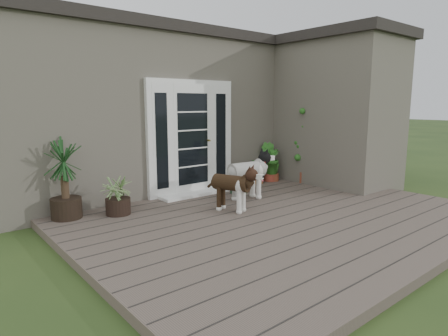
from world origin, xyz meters
TOP-DOWN VIEW (x-y plane):
  - deck at (0.00, 0.40)m, footprint 6.20×4.60m
  - house_main at (0.00, 4.65)m, footprint 7.40×4.00m
  - roof_main at (0.00, 4.65)m, footprint 7.60×4.20m
  - house_wing at (2.90, 1.50)m, footprint 1.60×2.40m
  - roof_wing at (2.90, 1.50)m, footprint 1.80×2.60m
  - door_unit at (-0.20, 2.60)m, footprint 1.90×0.14m
  - door_step at (-0.20, 2.40)m, footprint 1.60×0.40m
  - brindle_dog at (-0.47, 1.12)m, footprint 0.61×0.88m
  - white_dog at (0.24, 1.51)m, footprint 0.96×0.46m
  - spider_plant at (-1.96, 2.10)m, footprint 0.67×0.67m
  - yucca at (-2.65, 2.40)m, footprint 0.94×0.94m
  - herb_a at (1.38, 2.40)m, footprint 0.56×0.56m
  - herb_b at (1.75, 2.40)m, footprint 0.58×0.58m
  - herb_c at (1.83, 2.40)m, footprint 0.39×0.39m
  - sapling at (2.25, 1.81)m, footprint 0.55×0.55m
  - clog_left at (0.47, 1.96)m, footprint 0.25×0.32m
  - clog_right at (0.33, 1.95)m, footprint 0.22×0.31m

SIDE VIEW (x-z plane):
  - deck at x=0.00m, z-range 0.00..0.12m
  - door_step at x=-0.20m, z-range 0.12..0.17m
  - clog_right at x=0.33m, z-range 0.12..0.20m
  - clog_left at x=0.47m, z-range 0.12..0.21m
  - herb_a at x=1.38m, z-range 0.12..0.65m
  - herb_c at x=1.83m, z-range 0.12..0.69m
  - herb_b at x=1.75m, z-range 0.12..0.76m
  - brindle_dog at x=-0.47m, z-range 0.12..0.79m
  - spider_plant at x=-1.96m, z-range 0.12..0.80m
  - white_dog at x=0.24m, z-range 0.12..0.90m
  - yucca at x=-2.65m, z-range 0.12..1.35m
  - sapling at x=2.25m, z-range 0.12..1.80m
  - door_unit at x=-0.20m, z-range 0.12..2.27m
  - house_main at x=0.00m, z-range 0.00..3.10m
  - house_wing at x=2.90m, z-range 0.00..3.10m
  - roof_main at x=0.00m, z-range 3.10..3.30m
  - roof_wing at x=2.90m, z-range 3.10..3.30m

